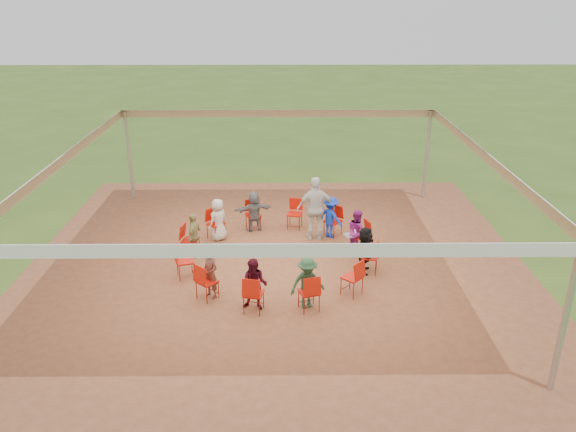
{
  "coord_description": "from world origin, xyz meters",
  "views": [
    {
      "loc": [
        0.17,
        -13.18,
        6.78
      ],
      "look_at": [
        0.29,
        0.3,
        1.23
      ],
      "focal_mm": 35.0,
      "sensor_mm": 36.0,
      "label": 1
    }
  ],
  "objects_px": {
    "person_seated_0": "(357,231)",
    "person_seated_7": "(307,283)",
    "chair_7": "(207,282)",
    "person_seated_6": "(255,285)",
    "chair_10": "(352,278)",
    "chair_11": "(369,256)",
    "chair_1": "(333,221)",
    "chair_5": "(190,240)",
    "person_seated_5": "(211,273)",
    "person_seated_8": "(365,250)",
    "person_seated_1": "(331,217)",
    "person_seated_3": "(218,220)",
    "chair_9": "(309,292)",
    "cable_coil": "(271,252)",
    "chair_3": "(253,215)",
    "person_seated_2": "(254,211)",
    "chair_0": "(361,236)",
    "chair_2": "(295,214)",
    "laptop": "(352,233)",
    "chair_6": "(185,261)",
    "standing_person": "(316,209)",
    "person_seated_4": "(194,235)",
    "chair_8": "(253,294)"
  },
  "relations": [
    {
      "from": "chair_9",
      "to": "person_seated_6",
      "type": "distance_m",
      "value": 1.22
    },
    {
      "from": "chair_1",
      "to": "chair_3",
      "type": "relative_size",
      "value": 1.0
    },
    {
      "from": "chair_7",
      "to": "chair_11",
      "type": "bearing_deg",
      "value": 60.0
    },
    {
      "from": "chair_1",
      "to": "chair_5",
      "type": "bearing_deg",
      "value": 60.0
    },
    {
      "from": "person_seated_1",
      "to": "person_seated_6",
      "type": "height_order",
      "value": "same"
    },
    {
      "from": "chair_11",
      "to": "chair_7",
      "type": "bearing_deg",
      "value": 120.0
    },
    {
      "from": "standing_person",
      "to": "person_seated_0",
      "type": "bearing_deg",
      "value": 135.92
    },
    {
      "from": "chair_7",
      "to": "chair_3",
      "type": "bearing_deg",
      "value": 120.0
    },
    {
      "from": "person_seated_0",
      "to": "person_seated_7",
      "type": "xyz_separation_m",
      "value": [
        -1.46,
        -2.86,
        0.0
      ]
    },
    {
      "from": "chair_2",
      "to": "chair_11",
      "type": "relative_size",
      "value": 1.0
    },
    {
      "from": "chair_6",
      "to": "person_seated_6",
      "type": "height_order",
      "value": "person_seated_6"
    },
    {
      "from": "chair_3",
      "to": "laptop",
      "type": "height_order",
      "value": "chair_3"
    },
    {
      "from": "person_seated_4",
      "to": "laptop",
      "type": "height_order",
      "value": "person_seated_4"
    },
    {
      "from": "chair_11",
      "to": "cable_coil",
      "type": "relative_size",
      "value": 2.19
    },
    {
      "from": "chair_6",
      "to": "chair_10",
      "type": "height_order",
      "value": "same"
    },
    {
      "from": "person_seated_6",
      "to": "chair_5",
      "type": "bearing_deg",
      "value": 136.48
    },
    {
      "from": "person_seated_6",
      "to": "chair_9",
      "type": "bearing_deg",
      "value": 9.51
    },
    {
      "from": "person_seated_3",
      "to": "laptop",
      "type": "relative_size",
      "value": 2.97
    },
    {
      "from": "chair_9",
      "to": "person_seated_6",
      "type": "relative_size",
      "value": 0.73
    },
    {
      "from": "chair_11",
      "to": "person_seated_1",
      "type": "xyz_separation_m",
      "value": [
        -0.81,
        2.19,
        0.17
      ]
    },
    {
      "from": "person_seated_2",
      "to": "chair_1",
      "type": "bearing_deg",
      "value": 152.55
    },
    {
      "from": "chair_3",
      "to": "person_seated_0",
      "type": "height_order",
      "value": "person_seated_0"
    },
    {
      "from": "person_seated_6",
      "to": "chair_7",
      "type": "bearing_deg",
      "value": 170.49
    },
    {
      "from": "chair_5",
      "to": "laptop",
      "type": "xyz_separation_m",
      "value": [
        4.35,
        0.14,
        0.14
      ]
    },
    {
      "from": "person_seated_5",
      "to": "person_seated_7",
      "type": "xyz_separation_m",
      "value": [
        2.22,
        -0.48,
        0.0
      ]
    },
    {
      "from": "chair_1",
      "to": "person_seated_5",
      "type": "relative_size",
      "value": 0.73
    },
    {
      "from": "laptop",
      "to": "chair_10",
      "type": "bearing_deg",
      "value": 156.09
    },
    {
      "from": "person_seated_5",
      "to": "person_seated_8",
      "type": "distance_m",
      "value": 3.93
    },
    {
      "from": "chair_7",
      "to": "person_seated_3",
      "type": "height_order",
      "value": "person_seated_3"
    },
    {
      "from": "person_seated_4",
      "to": "laptop",
      "type": "distance_m",
      "value": 4.23
    },
    {
      "from": "person_seated_1",
      "to": "person_seated_8",
      "type": "xyz_separation_m",
      "value": [
        0.7,
        -2.16,
        0.0
      ]
    },
    {
      "from": "chair_1",
      "to": "chair_5",
      "type": "height_order",
      "value": "same"
    },
    {
      "from": "chair_1",
      "to": "cable_coil",
      "type": "xyz_separation_m",
      "value": [
        -1.78,
        -1.13,
        -0.43
      ]
    },
    {
      "from": "chair_3",
      "to": "person_seated_1",
      "type": "bearing_deg",
      "value": 147.45
    },
    {
      "from": "chair_6",
      "to": "chair_7",
      "type": "xyz_separation_m",
      "value": [
        0.67,
        -1.04,
        0.0
      ]
    },
    {
      "from": "person_seated_2",
      "to": "standing_person",
      "type": "height_order",
      "value": "standing_person"
    },
    {
      "from": "chair_7",
      "to": "person_seated_6",
      "type": "bearing_deg",
      "value": 20.49
    },
    {
      "from": "chair_5",
      "to": "person_seated_5",
      "type": "xyz_separation_m",
      "value": [
        0.81,
        -2.19,
        0.17
      ]
    },
    {
      "from": "chair_3",
      "to": "person_seated_5",
      "type": "distance_m",
      "value": 4.04
    },
    {
      "from": "cable_coil",
      "to": "chair_5",
      "type": "bearing_deg",
      "value": -176.38
    },
    {
      "from": "chair_6",
      "to": "chair_11",
      "type": "bearing_deg",
      "value": 75.0
    },
    {
      "from": "person_seated_3",
      "to": "person_seated_8",
      "type": "distance_m",
      "value": 4.39
    },
    {
      "from": "chair_8",
      "to": "person_seated_2",
      "type": "bearing_deg",
      "value": 104.6
    },
    {
      "from": "chair_1",
      "to": "chair_7",
      "type": "xyz_separation_m",
      "value": [
        -3.21,
        -3.54,
        0.0
      ]
    },
    {
      "from": "chair_0",
      "to": "chair_10",
      "type": "height_order",
      "value": "same"
    },
    {
      "from": "person_seated_4",
      "to": "person_seated_7",
      "type": "height_order",
      "value": "same"
    },
    {
      "from": "chair_10",
      "to": "chair_9",
      "type": "bearing_deg",
      "value": 165.0
    },
    {
      "from": "chair_0",
      "to": "chair_2",
      "type": "height_order",
      "value": "same"
    },
    {
      "from": "person_seated_0",
      "to": "person_seated_4",
      "type": "relative_size",
      "value": 1.0
    },
    {
      "from": "chair_10",
      "to": "chair_11",
      "type": "relative_size",
      "value": 1.0
    }
  ]
}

